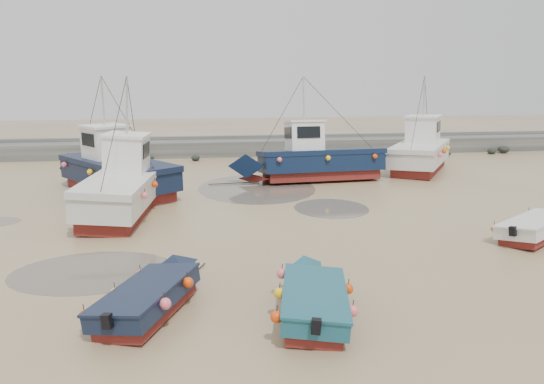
{
  "coord_description": "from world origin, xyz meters",
  "views": [
    {
      "loc": [
        -0.77,
        -20.17,
        6.27
      ],
      "look_at": [
        2.34,
        1.71,
        1.4
      ],
      "focal_mm": 35.0,
      "sensor_mm": 36.0,
      "label": 1
    }
  ],
  "objects_px": {
    "dinghy_3": "(542,224)",
    "cabin_boat_2": "(311,159)",
    "person": "(153,205)",
    "cabin_boat_3": "(422,150)",
    "dinghy_2": "(313,294)",
    "dinghy_1": "(155,291)",
    "cabin_boat_0": "(112,169)",
    "cabin_boat_1": "(124,185)"
  },
  "relations": [
    {
      "from": "dinghy_3",
      "to": "cabin_boat_2",
      "type": "distance_m",
      "value": 14.18
    },
    {
      "from": "dinghy_3",
      "to": "person",
      "type": "distance_m",
      "value": 17.42
    },
    {
      "from": "dinghy_3",
      "to": "cabin_boat_3",
      "type": "height_order",
      "value": "cabin_boat_3"
    },
    {
      "from": "dinghy_2",
      "to": "dinghy_1",
      "type": "bearing_deg",
      "value": -179.19
    },
    {
      "from": "cabin_boat_0",
      "to": "person",
      "type": "height_order",
      "value": "cabin_boat_0"
    },
    {
      "from": "dinghy_1",
      "to": "cabin_boat_3",
      "type": "bearing_deg",
      "value": 73.25
    },
    {
      "from": "cabin_boat_0",
      "to": "person",
      "type": "xyz_separation_m",
      "value": [
        2.4,
        -3.3,
        -1.3
      ]
    },
    {
      "from": "cabin_boat_2",
      "to": "dinghy_3",
      "type": "bearing_deg",
      "value": -156.86
    },
    {
      "from": "cabin_boat_0",
      "to": "cabin_boat_2",
      "type": "height_order",
      "value": "same"
    },
    {
      "from": "cabin_boat_1",
      "to": "person",
      "type": "height_order",
      "value": "cabin_boat_1"
    },
    {
      "from": "dinghy_3",
      "to": "cabin_boat_2",
      "type": "height_order",
      "value": "cabin_boat_2"
    },
    {
      "from": "cabin_boat_2",
      "to": "cabin_boat_1",
      "type": "bearing_deg",
      "value": 116.64
    },
    {
      "from": "cabin_boat_0",
      "to": "cabin_boat_3",
      "type": "xyz_separation_m",
      "value": [
        19.63,
        4.25,
        0.04
      ]
    },
    {
      "from": "cabin_boat_2",
      "to": "person",
      "type": "xyz_separation_m",
      "value": [
        -9.06,
        -4.9,
        -1.32
      ]
    },
    {
      "from": "person",
      "to": "cabin_boat_2",
      "type": "bearing_deg",
      "value": -162.11
    },
    {
      "from": "dinghy_1",
      "to": "dinghy_2",
      "type": "distance_m",
      "value": 4.28
    },
    {
      "from": "cabin_boat_1",
      "to": "cabin_boat_2",
      "type": "bearing_deg",
      "value": 37.41
    },
    {
      "from": "cabin_boat_0",
      "to": "cabin_boat_1",
      "type": "distance_m",
      "value": 4.77
    },
    {
      "from": "dinghy_2",
      "to": "cabin_boat_1",
      "type": "bearing_deg",
      "value": 129.98
    },
    {
      "from": "person",
      "to": "cabin_boat_1",
      "type": "bearing_deg",
      "value": 37.12
    },
    {
      "from": "dinghy_1",
      "to": "dinghy_2",
      "type": "bearing_deg",
      "value": 11.68
    },
    {
      "from": "cabin_boat_1",
      "to": "cabin_boat_0",
      "type": "bearing_deg",
      "value": 110.74
    },
    {
      "from": "cabin_boat_3",
      "to": "person",
      "type": "relative_size",
      "value": 4.83
    },
    {
      "from": "dinghy_2",
      "to": "person",
      "type": "bearing_deg",
      "value": 123.14
    },
    {
      "from": "dinghy_2",
      "to": "cabin_boat_1",
      "type": "height_order",
      "value": "cabin_boat_1"
    },
    {
      "from": "cabin_boat_3",
      "to": "person",
      "type": "xyz_separation_m",
      "value": [
        -17.23,
        -7.55,
        -1.34
      ]
    },
    {
      "from": "dinghy_2",
      "to": "cabin_boat_0",
      "type": "height_order",
      "value": "cabin_boat_0"
    },
    {
      "from": "dinghy_1",
      "to": "cabin_boat_1",
      "type": "xyz_separation_m",
      "value": [
        -2.18,
        11.02,
        0.77
      ]
    },
    {
      "from": "dinghy_1",
      "to": "cabin_boat_1",
      "type": "bearing_deg",
      "value": 123.68
    },
    {
      "from": "dinghy_2",
      "to": "dinghy_3",
      "type": "height_order",
      "value": "same"
    },
    {
      "from": "dinghy_2",
      "to": "cabin_boat_3",
      "type": "distance_m",
      "value": 23.96
    },
    {
      "from": "cabin_boat_3",
      "to": "person",
      "type": "bearing_deg",
      "value": -122.99
    },
    {
      "from": "dinghy_1",
      "to": "cabin_boat_0",
      "type": "distance_m",
      "value": 16.02
    },
    {
      "from": "dinghy_3",
      "to": "cabin_boat_3",
      "type": "relative_size",
      "value": 0.62
    },
    {
      "from": "dinghy_2",
      "to": "cabin_boat_2",
      "type": "xyz_separation_m",
      "value": [
        3.87,
        18.05,
        0.77
      ]
    },
    {
      "from": "dinghy_1",
      "to": "person",
      "type": "xyz_separation_m",
      "value": [
        -0.98,
        12.34,
        -0.55
      ]
    },
    {
      "from": "dinghy_2",
      "to": "person",
      "type": "height_order",
      "value": "dinghy_2"
    },
    {
      "from": "dinghy_1",
      "to": "dinghy_2",
      "type": "relative_size",
      "value": 0.98
    },
    {
      "from": "person",
      "to": "dinghy_2",
      "type": "bearing_deg",
      "value": 100.98
    },
    {
      "from": "cabin_boat_0",
      "to": "cabin_boat_2",
      "type": "bearing_deg",
      "value": -27.81
    },
    {
      "from": "cabin_boat_2",
      "to": "person",
      "type": "distance_m",
      "value": 10.38
    },
    {
      "from": "dinghy_1",
      "to": "cabin_boat_2",
      "type": "distance_m",
      "value": 19.06
    }
  ]
}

